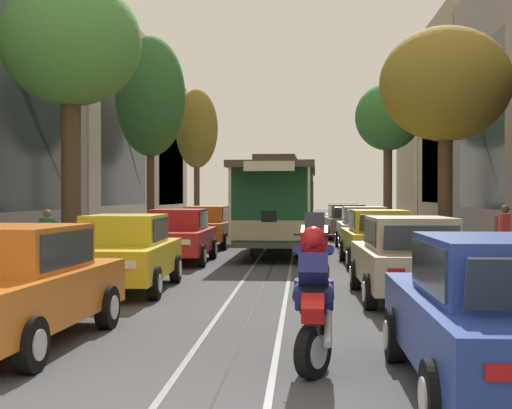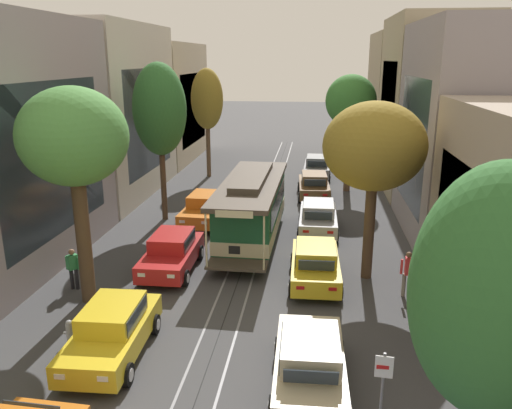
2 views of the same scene
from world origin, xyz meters
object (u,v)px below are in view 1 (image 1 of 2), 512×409
Objects in this scene: street_tree_kerb_right_mid at (388,119)px; motorcycle_with_rider at (314,287)px; parked_car_yellow_mid_right at (378,237)px; parked_car_brown_fifth_right at (346,221)px; parked_car_beige_second_right at (409,258)px; fire_hydrant at (60,268)px; parked_car_orange_fourth_left at (207,226)px; pedestrian_on_left_pavement at (505,233)px; street_tree_kerb_right_second at (445,86)px; parked_car_yellow_second_left at (125,252)px; cable_car_trolley at (278,205)px; parked_car_grey_sixth_right at (343,218)px; parked_car_orange_near_left at (11,285)px; parked_car_blue_near_right at (502,315)px; street_tree_kerb_left_mid at (150,97)px; street_tree_kerb_left_fourth at (197,130)px; parked_car_red_mid_left at (178,236)px; street_tree_kerb_left_second at (71,46)px; pedestrian_on_right_pavement at (47,235)px.

street_tree_kerb_right_mid is 27.50m from motorcycle_with_rider.
parked_car_yellow_mid_right and parked_car_brown_fifth_right have the same top height.
parked_car_beige_second_right reaches higher than fire_hydrant.
fire_hydrant is (-7.26, 1.31, -0.38)m from parked_car_beige_second_right.
parked_car_orange_fourth_left is 0.59× the size of street_tree_kerb_right_mid.
parked_car_yellow_mid_right is at bearing 166.91° from pedestrian_on_left_pavement.
street_tree_kerb_right_second is at bearing -89.85° from street_tree_kerb_right_mid.
cable_car_trolley reaches higher than parked_car_yellow_second_left.
parked_car_orange_fourth_left is 0.64× the size of street_tree_kerb_right_second.
cable_car_trolley is 16.62m from motorcycle_with_rider.
parked_car_orange_near_left is at bearing -101.55° from parked_car_grey_sixth_right.
street_tree_kerb_right_second is (2.20, 13.98, 4.41)m from parked_car_blue_near_right.
parked_car_orange_near_left is 0.59× the size of street_tree_kerb_right_mid.
parked_car_orange_near_left is at bearing -107.19° from street_tree_kerb_right_mid.
street_tree_kerb_left_fourth is (0.27, 10.41, -0.31)m from street_tree_kerb_left_mid.
motorcycle_with_rider is 1.08× the size of pedestrian_on_left_pavement.
street_tree_kerb_left_second reaches higher than parked_car_red_mid_left.
street_tree_kerb_left_fourth is at bearing 100.57° from parked_car_orange_fourth_left.
parked_car_orange_near_left and parked_car_blue_near_right have the same top height.
parked_car_yellow_mid_right is at bearing 62.01° from parked_car_orange_near_left.
street_tree_kerb_left_mid reaches higher than street_tree_kerb_left_fourth.
street_tree_kerb_left_second is (-8.14, -20.67, 5.05)m from parked_car_grey_sixth_right.
parked_car_yellow_mid_right is (5.83, -0.49, 0.00)m from parked_car_red_mid_left.
street_tree_kerb_left_fourth is 19.51m from street_tree_kerb_right_second.
street_tree_kerb_left_fourth reaches higher than parked_car_blue_near_right.
street_tree_kerb_left_fourth is at bearing -175.48° from parked_car_grey_sixth_right.
street_tree_kerb_left_fourth reaches higher than pedestrian_on_left_pavement.
pedestrian_on_right_pavement reaches higher than parked_car_beige_second_right.
street_tree_kerb_left_fourth reaches higher than parked_car_orange_fourth_left.
parked_car_grey_sixth_right is at bearing 68.50° from street_tree_kerb_left_second.
parked_car_grey_sixth_right is at bearing 86.14° from motorcycle_with_rider.
parked_car_yellow_mid_right is at bearing -90.14° from parked_car_grey_sixth_right.
pedestrian_on_left_pavement is at bearing -38.93° from cable_car_trolley.
street_tree_kerb_left_mid is at bearing 108.81° from parked_car_red_mid_left.
pedestrian_on_left_pavement is (9.16, -1.26, 0.18)m from parked_car_red_mid_left.
parked_car_grey_sixth_right is (5.91, 23.96, 0.00)m from parked_car_yellow_second_left.
fire_hydrant is (-9.41, -6.15, -4.79)m from street_tree_kerb_right_second.
parked_car_blue_near_right is at bearing -90.38° from parked_car_grey_sixth_right.
street_tree_kerb_right_mid is at bearing 43.07° from parked_car_brown_fifth_right.
parked_car_orange_fourth_left is at bearing 82.76° from fire_hydrant.
parked_car_yellow_second_left and parked_car_brown_fifth_right have the same top height.
street_tree_kerb_left_second is (-2.23, 3.28, 5.05)m from parked_car_yellow_second_left.
fire_hydrant is at bearing -112.00° from parked_car_brown_fifth_right.
street_tree_kerb_left_fourth is 30.75m from motorcycle_with_rider.
parked_car_brown_fifth_right is 5.68m from parked_car_grey_sixth_right.
street_tree_kerb_left_mid reaches higher than fire_hydrant.
parked_car_brown_fifth_right is at bearing 62.06° from street_tree_kerb_left_second.
street_tree_kerb_left_mid is at bearing 138.45° from parked_car_yellow_mid_right.
street_tree_kerb_left_second reaches higher than parked_car_brown_fifth_right.
parked_car_orange_near_left is 1.00× the size of parked_car_orange_fourth_left.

